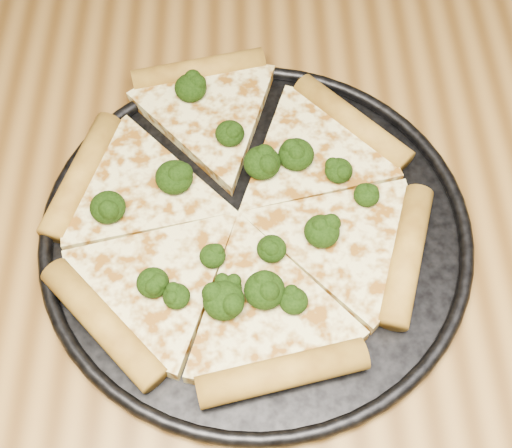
{
  "coord_description": "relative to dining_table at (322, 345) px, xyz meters",
  "views": [
    {
      "loc": [
        -0.07,
        -0.25,
        1.31
      ],
      "look_at": [
        -0.06,
        0.08,
        0.77
      ],
      "focal_mm": 48.04,
      "sensor_mm": 36.0,
      "label": 1
    }
  ],
  "objects": [
    {
      "name": "pizza_pan",
      "position": [
        -0.06,
        0.08,
        0.1
      ],
      "size": [
        0.4,
        0.4,
        0.02
      ],
      "color": "black",
      "rests_on": "dining_table"
    },
    {
      "name": "broccoli_florets",
      "position": [
        -0.08,
        0.09,
        0.12
      ],
      "size": [
        0.27,
        0.27,
        0.03
      ],
      "color": "black",
      "rests_on": "pizza"
    },
    {
      "name": "dining_table",
      "position": [
        0.0,
        0.0,
        0.0
      ],
      "size": [
        1.2,
        0.9,
        0.75
      ],
      "color": "brown",
      "rests_on": "ground"
    },
    {
      "name": "pizza",
      "position": [
        -0.08,
        0.09,
        0.11
      ],
      "size": [
        0.37,
        0.39,
        0.03
      ],
      "rotation": [
        0.0,
        0.0,
        0.22
      ],
      "color": "#E0D589",
      "rests_on": "pizza_pan"
    }
  ]
}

